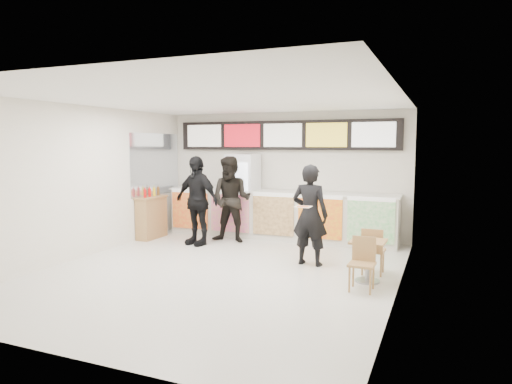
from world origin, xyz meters
The scene contains 15 objects.
floor centered at (0.00, 0.00, 0.00)m, with size 7.00×7.00×0.00m, color beige.
ceiling centered at (0.00, 0.00, 3.00)m, with size 7.00×7.00×0.00m, color white.
wall_back centered at (0.00, 3.50, 1.50)m, with size 6.00×6.00×0.00m, color silver.
wall_left centered at (-3.00, 0.00, 1.50)m, with size 7.00×7.00×0.00m, color silver.
wall_right centered at (3.00, 0.00, 1.50)m, with size 7.00×7.00×0.00m, color silver.
service_counter centered at (0.00, 3.09, 0.57)m, with size 5.56×0.77×1.14m.
menu_board centered at (0.00, 3.41, 2.45)m, with size 5.50×0.14×0.70m.
drinks_fridge centered at (-0.93, 3.11, 1.00)m, with size 0.70×0.67×2.00m.
mirror_panel centered at (-2.99, 2.45, 1.75)m, with size 0.01×2.00×1.50m, color #B2B7BF.
customer_main centered at (1.33, 1.08, 0.94)m, with size 0.69×0.45×1.88m, color black.
customer_left centered at (-0.87, 2.32, 0.98)m, with size 0.96×0.74×1.97m, color black.
customer_mid centered at (-1.48, 1.80, 0.99)m, with size 1.16×0.48×1.98m, color black.
pizza_slice centered at (1.33, 0.63, 1.16)m, with size 0.36×0.36×0.02m.
cafe_table centered at (2.50, 0.42, 0.48)m, with size 0.56×1.40×0.82m.
condiment_ledge centered at (-2.82, 1.99, 0.51)m, with size 0.36×0.90×1.19m.
Camera 1 is at (3.59, -6.99, 2.24)m, focal length 32.00 mm.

